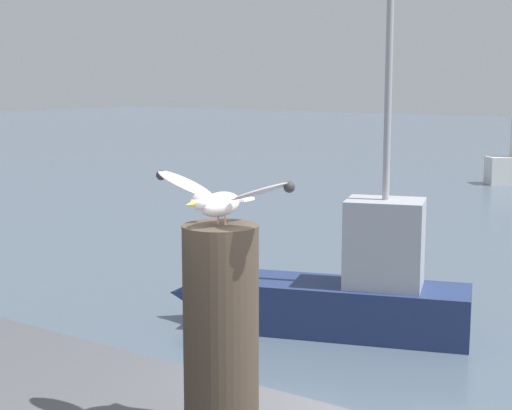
{
  "coord_description": "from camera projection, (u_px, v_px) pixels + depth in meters",
  "views": [
    {
      "loc": [
        0.95,
        -3.06,
        2.96
      ],
      "look_at": [
        -1.0,
        -0.28,
        2.43
      ],
      "focal_mm": 56.73,
      "sensor_mm": 36.0,
      "label": 1
    }
  ],
  "objects": [
    {
      "name": "mooring_post",
      "position": [
        221.0,
        331.0,
        3.31
      ],
      "size": [
        0.31,
        0.31,
        0.89
      ],
      "primitive_type": "cylinder",
      "color": "#382D23",
      "rests_on": "harbor_quay"
    },
    {
      "name": "seagull",
      "position": [
        220.0,
        197.0,
        3.22
      ],
      "size": [
        0.69,
        0.39,
        0.21
      ],
      "color": "tan",
      "rests_on": "mooring_post"
    },
    {
      "name": "boat_navy",
      "position": [
        323.0,
        289.0,
        9.51
      ],
      "size": [
        3.69,
        1.97,
        4.55
      ],
      "color": "navy",
      "rests_on": "ground_plane"
    }
  ]
}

